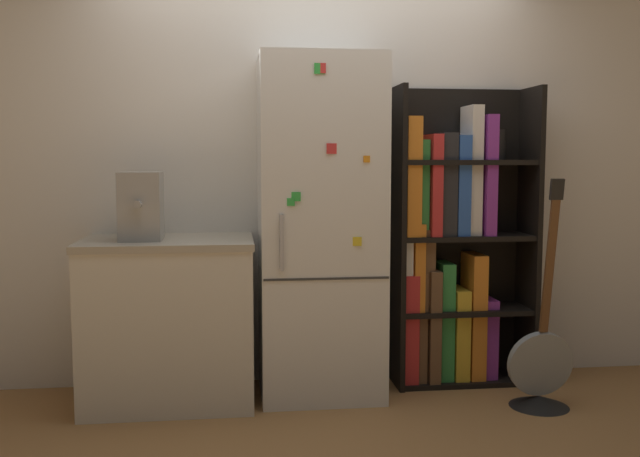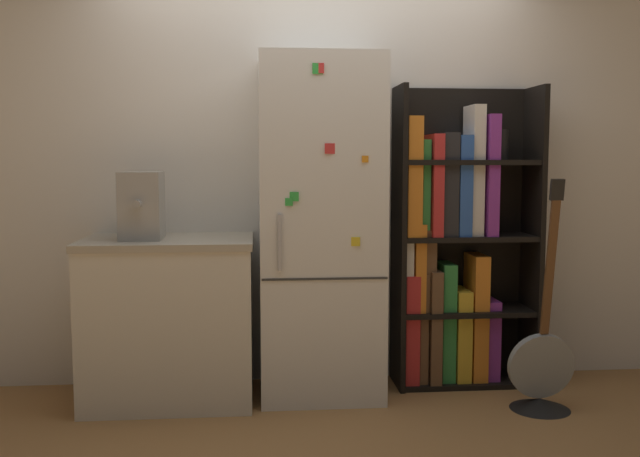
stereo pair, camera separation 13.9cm
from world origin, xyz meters
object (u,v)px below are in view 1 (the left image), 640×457
at_px(espresso_machine, 141,206).
at_px(bookshelf, 449,251).
at_px(guitar, 540,376).
at_px(refrigerator, 320,228).

bearing_deg(espresso_machine, bookshelf, 6.47).
bearing_deg(guitar, bookshelf, 125.14).
xyz_separation_m(refrigerator, bookshelf, (0.81, 0.14, -0.16)).
bearing_deg(bookshelf, guitar, -54.86).
bearing_deg(espresso_machine, guitar, -8.32).
relative_size(refrigerator, guitar, 1.53).
bearing_deg(guitar, refrigerator, 161.89).
xyz_separation_m(refrigerator, espresso_machine, (-0.99, -0.07, 0.14)).
height_order(refrigerator, espresso_machine, refrigerator).
relative_size(bookshelf, guitar, 1.42).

